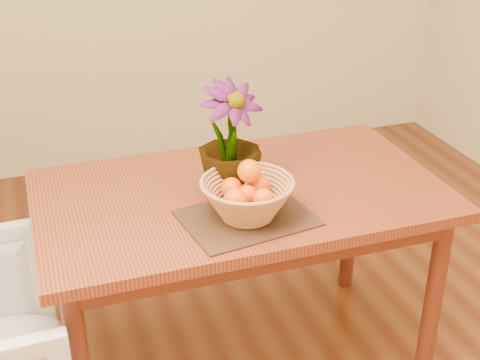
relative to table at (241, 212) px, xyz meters
name	(u,v)px	position (x,y,z in m)	size (l,w,h in m)	color
table	(241,212)	(0.00, 0.00, 0.00)	(1.40, 0.80, 0.75)	brown
placemat	(247,218)	(-0.04, -0.19, 0.09)	(0.40, 0.30, 0.01)	#362113
wicker_basket	(247,200)	(-0.04, -0.19, 0.15)	(0.30, 0.30, 0.12)	#B27E4A
orange_pile	(248,189)	(-0.04, -0.19, 0.19)	(0.18, 0.17, 0.13)	#F25303
potted_plant	(230,140)	(-0.04, 0.00, 0.28)	(0.22, 0.22, 0.39)	#1B3E11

